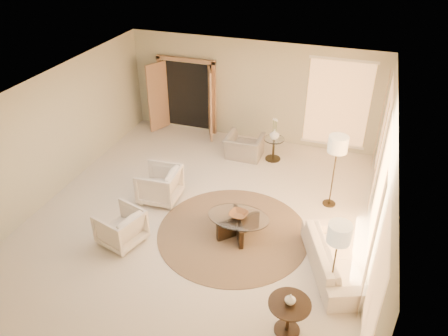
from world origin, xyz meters
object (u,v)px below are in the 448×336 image
(end_table, at_px, (289,312))
(end_vase, at_px, (290,299))
(coffee_table, at_px, (238,223))
(side_vase, at_px, (274,134))
(armchair_right, at_px, (120,226))
(bowl, at_px, (238,215))
(floor_lamp_near, at_px, (338,147))
(sofa, at_px, (335,258))
(side_table, at_px, (274,147))
(accent_chair, at_px, (244,143))
(floor_lamp_far, at_px, (339,237))
(armchair_left, at_px, (159,183))

(end_table, xyz_separation_m, end_vase, (0.00, 0.00, 0.28))
(end_vase, bearing_deg, coffee_table, 125.60)
(end_vase, distance_m, side_vase, 5.42)
(end_vase, bearing_deg, side_vase, 105.61)
(armchair_right, distance_m, bowl, 2.33)
(floor_lamp_near, relative_size, bowl, 4.61)
(end_table, bearing_deg, coffee_table, 125.60)
(sofa, xyz_separation_m, floor_lamp_near, (-0.33, 2.07, 1.16))
(coffee_table, xyz_separation_m, side_vase, (-0.03, 3.22, 0.45))
(coffee_table, bearing_deg, end_table, -54.40)
(armchair_right, relative_size, side_table, 1.31)
(floor_lamp_near, bearing_deg, armchair_right, -145.22)
(coffee_table, xyz_separation_m, bowl, (0.00, -0.00, 0.22))
(bowl, height_order, side_vase, side_vase)
(side_vase, bearing_deg, bowl, -89.47)
(end_vase, bearing_deg, accent_chair, 113.54)
(floor_lamp_far, bearing_deg, sofa, 90.00)
(accent_chair, bearing_deg, armchair_right, 71.91)
(coffee_table, xyz_separation_m, floor_lamp_far, (1.97, -1.08, 1.05))
(coffee_table, relative_size, side_vase, 5.44)
(armchair_left, bearing_deg, armchair_right, -6.17)
(coffee_table, distance_m, end_vase, 2.49)
(end_table, bearing_deg, floor_lamp_near, 86.80)
(armchair_left, bearing_deg, coffee_table, 69.96)
(floor_lamp_far, height_order, bowl, floor_lamp_far)
(armchair_right, xyz_separation_m, side_table, (2.10, 4.17, -0.03))
(floor_lamp_far, bearing_deg, armchair_right, 178.20)
(side_table, height_order, floor_lamp_far, floor_lamp_far)
(accent_chair, xyz_separation_m, end_table, (2.22, -5.10, 0.01))
(sofa, relative_size, bowl, 5.44)
(accent_chair, bearing_deg, end_vase, 113.74)
(accent_chair, relative_size, coffee_table, 0.65)
(armchair_right, bearing_deg, floor_lamp_near, 141.30)
(armchair_left, height_order, end_vase, armchair_left)
(sofa, xyz_separation_m, side_table, (-2.00, 3.63, 0.07))
(sofa, height_order, accent_chair, accent_chair)
(sofa, bearing_deg, floor_lamp_near, -13.07)
(sofa, xyz_separation_m, end_vase, (-0.54, -1.59, 0.42))
(sofa, relative_size, end_vase, 11.31)
(sofa, height_order, floor_lamp_near, floor_lamp_near)
(floor_lamp_near, relative_size, end_vase, 9.57)
(end_vase, bearing_deg, armchair_left, 143.05)
(bowl, bearing_deg, side_table, 90.53)
(floor_lamp_near, bearing_deg, end_vase, -93.20)
(sofa, height_order, side_table, side_table)
(accent_chair, relative_size, floor_lamp_near, 0.55)
(end_vase, bearing_deg, end_table, 0.00)
(end_vase, relative_size, side_vase, 0.67)
(floor_lamp_far, bearing_deg, end_vase, -120.28)
(side_table, xyz_separation_m, bowl, (0.03, -3.22, 0.14))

